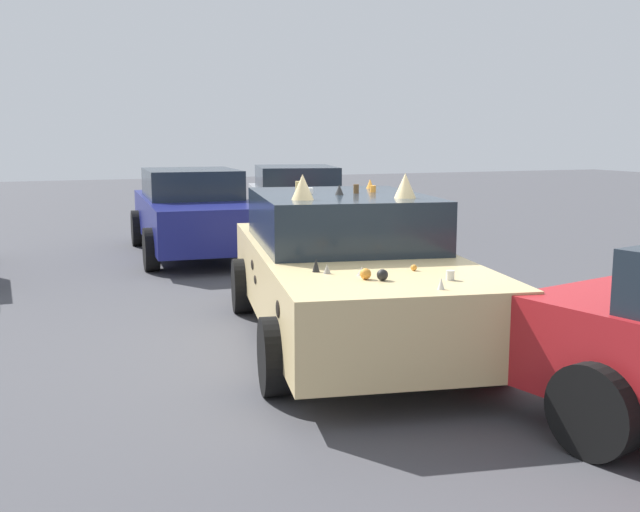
% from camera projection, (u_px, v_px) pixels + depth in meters
% --- Properties ---
extents(ground_plane, '(60.00, 60.00, 0.00)m').
position_uv_depth(ground_plane, '(347.00, 340.00, 7.62)').
color(ground_plane, '#47474C').
extents(art_car_decorated, '(4.94, 2.72, 1.73)m').
position_uv_depth(art_car_decorated, '(346.00, 267.00, 7.58)').
color(art_car_decorated, '#D8BC7F').
rests_on(art_car_decorated, ground).
extents(parked_sedan_near_right, '(4.66, 2.19, 1.50)m').
position_uv_depth(parked_sedan_near_right, '(193.00, 212.00, 13.04)').
color(parked_sedan_near_right, navy).
rests_on(parked_sedan_near_right, ground).
extents(parked_sedan_behind_left, '(4.60, 2.67, 1.44)m').
position_uv_depth(parked_sedan_behind_left, '(296.00, 199.00, 16.02)').
color(parked_sedan_behind_left, gray).
rests_on(parked_sedan_behind_left, ground).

